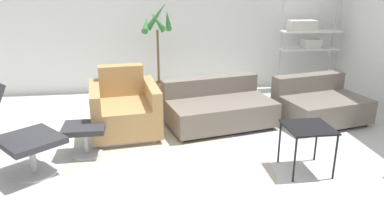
# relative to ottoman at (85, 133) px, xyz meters

# --- Properties ---
(ground_plane) EXTENTS (12.00, 12.00, 0.00)m
(ground_plane) POSITION_rel_ottoman_xyz_m (0.85, -0.38, -0.25)
(ground_plane) COLOR silver
(wall_back) EXTENTS (12.00, 0.09, 2.80)m
(wall_back) POSITION_rel_ottoman_xyz_m (0.85, 2.50, 1.15)
(wall_back) COLOR silver
(wall_back) RESTS_ON ground_plane
(round_rug) EXTENTS (2.18, 2.18, 0.01)m
(round_rug) POSITION_rel_ottoman_xyz_m (0.87, -0.53, -0.25)
(round_rug) COLOR #BCB29E
(round_rug) RESTS_ON ground_plane
(ottoman) EXTENTS (0.45, 0.38, 0.35)m
(ottoman) POSITION_rel_ottoman_xyz_m (0.00, 0.00, 0.00)
(ottoman) COLOR #BCBCC1
(ottoman) RESTS_ON ground_plane
(armchair_red) EXTENTS (0.91, 0.99, 0.80)m
(armchair_red) POSITION_rel_ottoman_xyz_m (0.42, 0.57, 0.05)
(armchair_red) COLOR silver
(armchair_red) RESTS_ON ground_plane
(couch_low) EXTENTS (1.50, 1.11, 0.59)m
(couch_low) POSITION_rel_ottoman_xyz_m (1.63, 0.68, -0.03)
(couch_low) COLOR black
(couch_low) RESTS_ON ground_plane
(couch_second) EXTENTS (1.23, 1.05, 0.59)m
(couch_second) POSITION_rel_ottoman_xyz_m (3.03, 0.64, -0.03)
(couch_second) COLOR black
(couch_second) RESTS_ON ground_plane
(side_table) EXTENTS (0.45, 0.45, 0.48)m
(side_table) POSITION_rel_ottoman_xyz_m (2.26, -0.68, 0.18)
(side_table) COLOR black
(side_table) RESTS_ON ground_plane
(potted_plant) EXTENTS (0.49, 0.45, 1.53)m
(potted_plant) POSITION_rel_ottoman_xyz_m (0.92, 1.95, 0.42)
(potted_plant) COLOR brown
(potted_plant) RESTS_ON ground_plane
(shelf_unit) EXTENTS (1.00, 0.28, 1.63)m
(shelf_unit) POSITION_rel_ottoman_xyz_m (3.46, 2.17, 0.70)
(shelf_unit) COLOR #BCBCC1
(shelf_unit) RESTS_ON ground_plane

